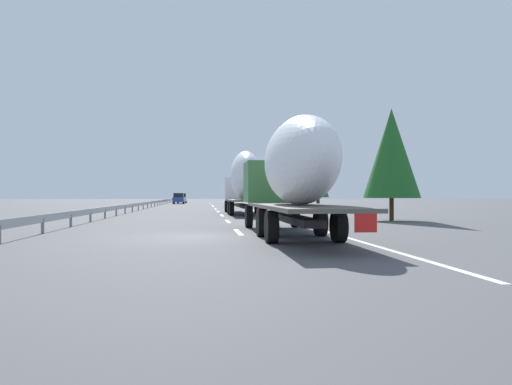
% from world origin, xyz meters
% --- Properties ---
extents(ground_plane, '(260.00, 260.00, 0.00)m').
position_xyz_m(ground_plane, '(40.00, 0.00, 0.00)').
color(ground_plane, '#4C4C4F').
extents(lane_stripe_0, '(3.20, 0.20, 0.01)m').
position_xyz_m(lane_stripe_0, '(2.00, -1.80, 0.00)').
color(lane_stripe_0, white).
rests_on(lane_stripe_0, ground_plane).
extents(lane_stripe_1, '(3.20, 0.20, 0.01)m').
position_xyz_m(lane_stripe_1, '(10.05, -1.80, 0.00)').
color(lane_stripe_1, white).
rests_on(lane_stripe_1, ground_plane).
extents(lane_stripe_2, '(3.20, 0.20, 0.01)m').
position_xyz_m(lane_stripe_2, '(18.23, -1.80, 0.00)').
color(lane_stripe_2, white).
rests_on(lane_stripe_2, ground_plane).
extents(lane_stripe_3, '(3.20, 0.20, 0.01)m').
position_xyz_m(lane_stripe_3, '(26.57, -1.80, 0.00)').
color(lane_stripe_3, white).
rests_on(lane_stripe_3, ground_plane).
extents(lane_stripe_4, '(3.20, 0.20, 0.01)m').
position_xyz_m(lane_stripe_4, '(34.93, -1.80, 0.00)').
color(lane_stripe_4, white).
rests_on(lane_stripe_4, ground_plane).
extents(lane_stripe_5, '(3.20, 0.20, 0.01)m').
position_xyz_m(lane_stripe_5, '(46.14, -1.80, 0.00)').
color(lane_stripe_5, white).
rests_on(lane_stripe_5, ground_plane).
extents(lane_stripe_6, '(3.20, 0.20, 0.01)m').
position_xyz_m(lane_stripe_6, '(54.48, -1.80, 0.00)').
color(lane_stripe_6, white).
rests_on(lane_stripe_6, ground_plane).
extents(lane_stripe_7, '(3.20, 0.20, 0.01)m').
position_xyz_m(lane_stripe_7, '(73.11, -1.80, 0.00)').
color(lane_stripe_7, white).
rests_on(lane_stripe_7, ground_plane).
extents(edge_line_right, '(110.00, 0.20, 0.01)m').
position_xyz_m(edge_line_right, '(45.00, -5.50, 0.00)').
color(edge_line_right, white).
rests_on(edge_line_right, ground_plane).
extents(truck_lead, '(14.16, 2.55, 4.89)m').
position_xyz_m(truck_lead, '(19.93, -3.60, 2.69)').
color(truck_lead, silver).
rests_on(truck_lead, ground_plane).
extents(truck_trailing, '(13.66, 2.55, 4.18)m').
position_xyz_m(truck_trailing, '(-0.34, -3.60, 2.39)').
color(truck_trailing, '#387038').
rests_on(truck_trailing, ground_plane).
extents(car_blue_sedan, '(4.48, 1.92, 1.88)m').
position_xyz_m(car_blue_sedan, '(66.59, 3.74, 0.94)').
color(car_blue_sedan, '#28479E').
rests_on(car_blue_sedan, ground_plane).
extents(car_white_van, '(4.19, 1.75, 1.85)m').
position_xyz_m(car_white_van, '(75.11, 3.52, 0.93)').
color(car_white_van, white).
rests_on(car_white_van, ground_plane).
extents(road_sign, '(0.10, 0.90, 2.90)m').
position_xyz_m(road_sign, '(39.33, -6.70, 2.02)').
color(road_sign, gray).
rests_on(road_sign, ground_plane).
extents(tree_0, '(3.16, 3.16, 6.74)m').
position_xyz_m(tree_0, '(66.68, -13.44, 4.23)').
color(tree_0, '#472D19').
rests_on(tree_0, ground_plane).
extents(tree_1, '(3.37, 3.37, 6.73)m').
position_xyz_m(tree_1, '(9.69, -11.58, 4.04)').
color(tree_1, '#472D19').
rests_on(tree_1, ground_plane).
extents(tree_2, '(2.43, 2.43, 5.61)m').
position_xyz_m(tree_2, '(34.52, -13.25, 3.43)').
color(tree_2, '#472D19').
rests_on(tree_2, ground_plane).
extents(tree_3, '(3.45, 3.45, 5.75)m').
position_xyz_m(tree_3, '(51.55, -10.52, 3.56)').
color(tree_3, '#472D19').
rests_on(tree_3, ground_plane).
extents(guardrail_median, '(94.00, 0.10, 0.76)m').
position_xyz_m(guardrail_median, '(43.00, 6.00, 0.58)').
color(guardrail_median, '#9EA0A5').
rests_on(guardrail_median, ground_plane).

